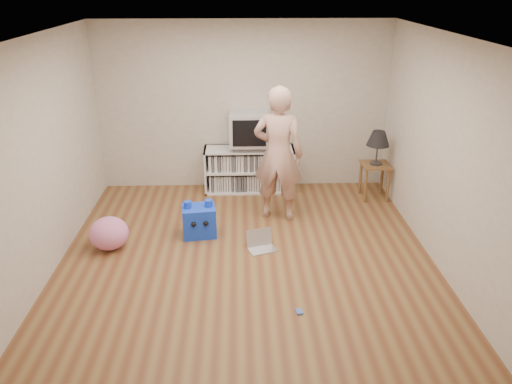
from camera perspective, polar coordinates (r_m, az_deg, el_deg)
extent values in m
plane|color=brown|center=(6.22, -1.10, -7.04)|extent=(4.50, 4.50, 0.00)
cube|color=#BAB3A3|center=(7.84, -1.46, 9.71)|extent=(4.50, 0.02, 2.60)
cube|color=#BAB3A3|center=(3.63, -0.63, -7.30)|extent=(4.50, 0.02, 2.60)
cube|color=#BAB3A3|center=(6.08, -22.95, 3.76)|extent=(0.02, 4.50, 2.60)
cube|color=#BAB3A3|center=(6.13, 20.39, 4.32)|extent=(0.02, 4.50, 2.60)
cube|color=white|center=(5.40, -1.32, 17.51)|extent=(4.50, 4.50, 0.01)
cube|color=white|center=(8.10, -0.81, 3.13)|extent=(1.40, 0.03, 0.70)
cube|color=white|center=(7.92, -5.75, 2.53)|extent=(0.03, 0.45, 0.70)
cube|color=white|center=(7.95, 4.17, 2.66)|extent=(0.03, 0.45, 0.70)
cube|color=white|center=(8.03, -0.77, 0.37)|extent=(1.40, 0.45, 0.03)
cube|color=white|center=(7.90, -0.78, 2.61)|extent=(1.34, 0.45, 0.03)
cube|color=white|center=(7.79, -0.79, 4.91)|extent=(1.40, 0.45, 0.03)
cube|color=silver|center=(7.90, -0.78, 2.61)|extent=(1.26, 0.36, 0.64)
cube|color=gray|center=(7.77, -0.80, 5.26)|extent=(0.45, 0.35, 0.07)
cube|color=#B5B5BB|center=(7.69, -0.81, 7.28)|extent=(0.60, 0.52, 0.50)
cube|color=black|center=(7.44, -0.76, 6.72)|extent=(0.50, 0.01, 0.40)
cylinder|color=brown|center=(7.67, 12.42, 0.65)|extent=(0.04, 0.04, 0.52)
cylinder|color=brown|center=(7.76, 14.85, 0.68)|extent=(0.04, 0.04, 0.52)
cylinder|color=brown|center=(7.97, 11.85, 1.59)|extent=(0.04, 0.04, 0.52)
cylinder|color=brown|center=(8.06, 14.20, 1.61)|extent=(0.04, 0.04, 0.52)
cube|color=brown|center=(7.77, 13.52, 3.02)|extent=(0.42, 0.42, 0.03)
cylinder|color=#333333|center=(7.76, 13.54, 3.21)|extent=(0.18, 0.18, 0.02)
cylinder|color=#333333|center=(7.70, 13.66, 4.41)|extent=(0.02, 0.02, 0.32)
imported|color=#CF9F8D|center=(6.79, 2.55, 4.33)|extent=(0.78, 0.61, 1.88)
cube|color=silver|center=(6.30, 0.72, -6.58)|extent=(0.39, 0.33, 0.02)
cube|color=silver|center=(6.33, 0.35, -5.20)|extent=(0.34, 0.17, 0.22)
cube|color=black|center=(6.33, 0.35, -5.20)|extent=(0.29, 0.14, 0.18)
cube|color=#4B71C9|center=(5.25, 4.96, -13.46)|extent=(0.08, 0.10, 0.02)
cube|color=blue|center=(6.60, -6.53, -3.31)|extent=(0.47, 0.39, 0.41)
cylinder|color=blue|center=(6.49, -7.81, -1.44)|extent=(0.10, 0.10, 0.09)
cylinder|color=blue|center=(6.50, -5.44, -1.28)|extent=(0.10, 0.10, 0.09)
sphere|color=black|center=(6.42, -7.14, -3.69)|extent=(0.07, 0.07, 0.07)
sphere|color=black|center=(6.43, -5.74, -3.59)|extent=(0.07, 0.07, 0.07)
ellipsoid|color=pink|center=(6.51, -16.45, -4.55)|extent=(0.62, 0.62, 0.41)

